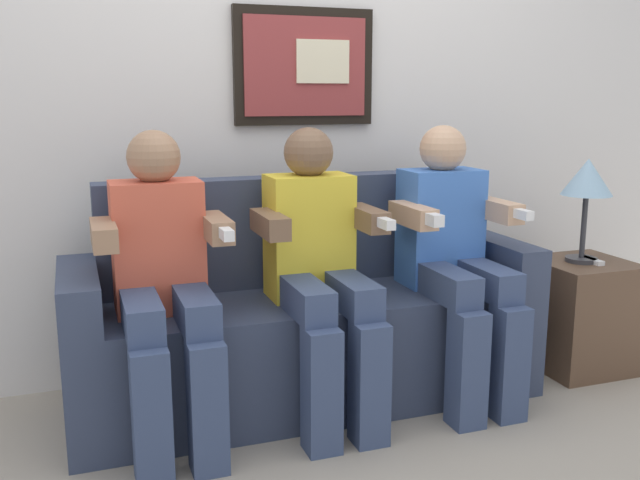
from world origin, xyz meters
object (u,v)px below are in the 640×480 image
person_on_right (454,253)px  side_table_right (580,315)px  person_on_left (163,277)px  person_in_middle (319,264)px  couch (306,325)px  table_lamp (587,182)px  spare_remote_on_table (591,261)px

person_on_right → side_table_right: (0.70, 0.06, -0.36)m
person_on_left → person_in_middle: size_ratio=1.00×
couch → side_table_right: size_ratio=3.73×
person_in_middle → table_lamp: (1.26, 0.06, 0.25)m
person_in_middle → person_on_right: size_ratio=1.00×
couch → person_on_left: person_on_left is taller
person_on_left → person_in_middle: same height
side_table_right → person_on_right: bearing=-175.0°
person_in_middle → couch: bearing=90.2°
couch → side_table_right: couch is taller
person_on_right → couch: bearing=163.9°
table_lamp → couch: bearing=175.2°
table_lamp → spare_remote_on_table: table_lamp is taller
side_table_right → table_lamp: size_ratio=1.09×
table_lamp → spare_remote_on_table: 0.35m
side_table_right → person_in_middle: bearing=-177.3°
person_in_middle → spare_remote_on_table: bearing=1.1°
couch → person_in_middle: bearing=-89.8°
person_on_left → side_table_right: size_ratio=2.22×
spare_remote_on_table → person_on_left: bearing=-179.2°
person_in_middle → spare_remote_on_table: 1.29m
person_on_left → person_on_right: (1.16, -0.00, 0.00)m
couch → person_on_left: (-0.58, -0.17, 0.29)m
side_table_right → table_lamp: bearing=-177.0°
person_on_right → table_lamp: size_ratio=2.41×
person_on_right → person_in_middle: bearing=180.0°
couch → table_lamp: (1.26, -0.11, 0.55)m
spare_remote_on_table → side_table_right: bearing=102.1°
couch → spare_remote_on_table: 1.31m
person_on_left → spare_remote_on_table: (1.87, 0.03, -0.10)m
person_on_right → spare_remote_on_table: size_ratio=8.54×
person_in_middle → table_lamp: 1.29m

